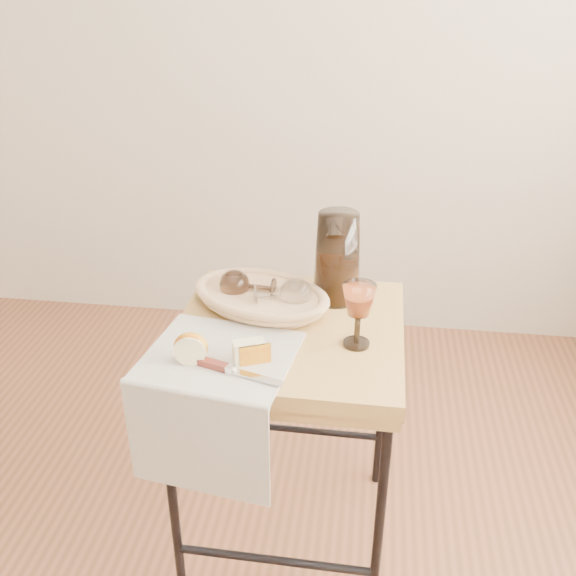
% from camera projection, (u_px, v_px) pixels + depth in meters
% --- Properties ---
extents(wall_back, '(3.60, 0.00, 2.70)m').
position_uv_depth(wall_back, '(211.00, 10.00, 2.47)').
color(wall_back, '#C0B499').
rests_on(wall_back, ground).
extents(side_table, '(0.57, 0.57, 0.72)m').
position_uv_depth(side_table, '(289.00, 439.00, 1.76)').
color(side_table, brown).
rests_on(side_table, floor).
extents(tea_towel, '(0.38, 0.35, 0.01)m').
position_uv_depth(tea_towel, '(219.00, 356.00, 1.47)').
color(tea_towel, silver).
rests_on(tea_towel, side_table).
extents(bread_basket, '(0.39, 0.32, 0.05)m').
position_uv_depth(bread_basket, '(261.00, 299.00, 1.67)').
color(bread_basket, tan).
rests_on(bread_basket, side_table).
extents(goblet_lying_a, '(0.14, 0.09, 0.08)m').
position_uv_depth(goblet_lying_a, '(251.00, 286.00, 1.68)').
color(goblet_lying_a, '#503A2B').
rests_on(goblet_lying_a, bread_basket).
extents(goblet_lying_b, '(0.15, 0.12, 0.08)m').
position_uv_depth(goblet_lying_b, '(279.00, 294.00, 1.64)').
color(goblet_lying_b, white).
rests_on(goblet_lying_b, bread_basket).
extents(pitcher, '(0.21, 0.27, 0.28)m').
position_uv_depth(pitcher, '(337.00, 257.00, 1.67)').
color(pitcher, black).
rests_on(pitcher, side_table).
extents(wine_goblet, '(0.10, 0.10, 0.16)m').
position_uv_depth(wine_goblet, '(358.00, 315.00, 1.49)').
color(wine_goblet, white).
rests_on(wine_goblet, side_table).
extents(apple_half, '(0.08, 0.05, 0.07)m').
position_uv_depth(apple_half, '(191.00, 347.00, 1.44)').
color(apple_half, '#AE1700').
rests_on(apple_half, tea_towel).
extents(apple_wedge, '(0.08, 0.06, 0.05)m').
position_uv_depth(apple_wedge, '(249.00, 351.00, 1.44)').
color(apple_wedge, '#FDEFB3').
rests_on(apple_wedge, tea_towel).
extents(table_knife, '(0.21, 0.08, 0.02)m').
position_uv_depth(table_knife, '(234.00, 370.00, 1.41)').
color(table_knife, silver).
rests_on(table_knife, tea_towel).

